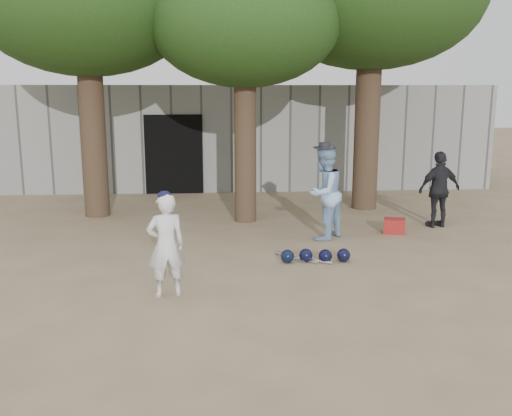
{
  "coord_description": "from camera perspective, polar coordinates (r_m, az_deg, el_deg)",
  "views": [
    {
      "loc": [
        -0.07,
        -8.18,
        2.86
      ],
      "look_at": [
        0.6,
        1.0,
        0.95
      ],
      "focal_mm": 40.0,
      "sensor_mm": 36.0,
      "label": 1
    }
  ],
  "objects": [
    {
      "name": "bat_pile",
      "position": [
        9.83,
        4.53,
        -5.05
      ],
      "size": [
        0.91,
        0.76,
        0.06
      ],
      "color": "#B7B6BD",
      "rests_on": "ground"
    },
    {
      "name": "red_bag",
      "position": [
        11.93,
        13.66,
        -1.75
      ],
      "size": [
        0.5,
        0.43,
        0.3
      ],
      "primitive_type": "cube",
      "rotation": [
        0.0,
        0.0,
        -0.31
      ],
      "color": "#A42915",
      "rests_on": "ground"
    },
    {
      "name": "boy_player",
      "position": [
        8.07,
        -8.98,
        -3.69
      ],
      "size": [
        0.61,
        0.48,
        1.47
      ],
      "primitive_type": "imported",
      "rotation": [
        0.0,
        0.0,
        3.41
      ],
      "color": "silver",
      "rests_on": "ground"
    },
    {
      "name": "tree_row",
      "position": [
        13.35,
        -0.68,
        19.57
      ],
      "size": [
        11.4,
        5.8,
        6.69
      ],
      "color": "brown",
      "rests_on": "ground"
    },
    {
      "name": "spectator_dark",
      "position": [
        12.6,
        17.86,
        1.77
      ],
      "size": [
        1.0,
        0.57,
        1.61
      ],
      "primitive_type": "imported",
      "rotation": [
        0.0,
        0.0,
        3.34
      ],
      "color": "black",
      "rests_on": "ground"
    },
    {
      "name": "helmet_row",
      "position": [
        9.71,
        5.98,
        -4.76
      ],
      "size": [
        1.19,
        0.29,
        0.23
      ],
      "color": "black",
      "rests_on": "ground"
    },
    {
      "name": "ground",
      "position": [
        8.67,
        -3.51,
        -7.57
      ],
      "size": [
        70.0,
        70.0,
        0.0
      ],
      "primitive_type": "plane",
      "color": "#937C5E",
      "rests_on": "ground"
    },
    {
      "name": "spectator_blue",
      "position": [
        11.09,
        6.79,
        1.49
      ],
      "size": [
        1.1,
        1.12,
        1.82
      ],
      "primitive_type": "imported",
      "rotation": [
        0.0,
        0.0,
        3.99
      ],
      "color": "#92B8E2",
      "rests_on": "ground"
    },
    {
      "name": "back_building",
      "position": [
        18.56,
        -4.0,
        7.48
      ],
      "size": [
        16.0,
        5.24,
        3.0
      ],
      "color": "gray",
      "rests_on": "ground"
    }
  ]
}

